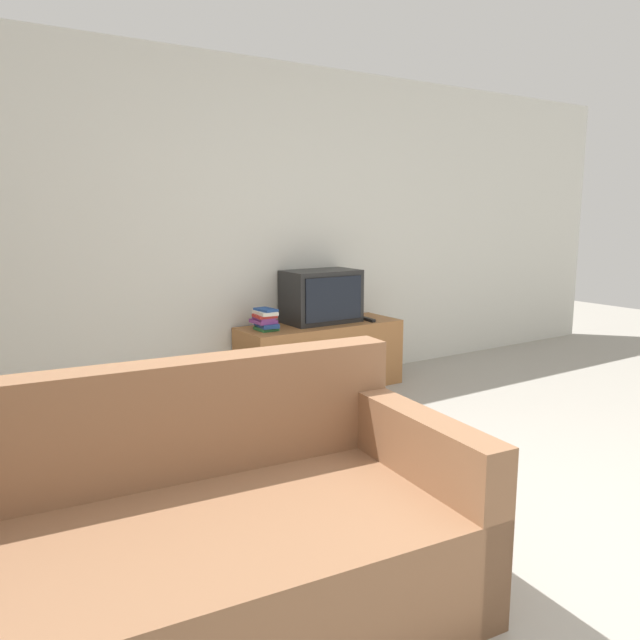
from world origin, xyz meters
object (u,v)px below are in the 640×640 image
Objects in this scene: television at (321,296)px; book_stack at (265,320)px; tv_stand at (320,356)px; couch at (180,555)px; remote_on_stand at (368,319)px.

television is 0.57m from book_stack.
tv_stand is 0.49m from television.
tv_stand is 5.84× the size of book_stack.
couch is at bearing -124.60° from book_stack.
tv_stand is 0.62m from book_stack.
tv_stand is 0.51m from remote_on_stand.
couch is (-2.07, -2.26, 0.02)m from tv_stand.
television is at bearing 50.78° from tv_stand.
television is at bearing 155.15° from remote_on_stand.
television reaches higher than couch.
remote_on_stand reaches higher than tv_stand.
book_stack is (-0.51, -0.00, 0.36)m from tv_stand.
television is (0.05, 0.06, 0.49)m from tv_stand.
tv_stand is at bearing 0.55° from book_stack.
couch reaches higher than tv_stand.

